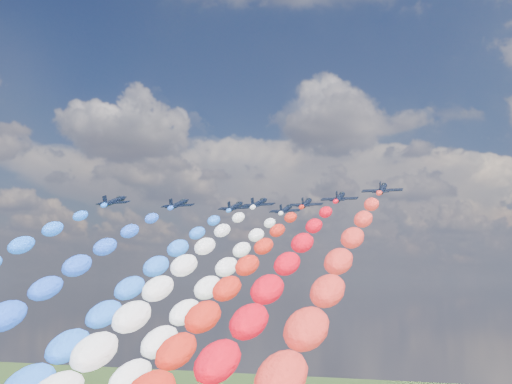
% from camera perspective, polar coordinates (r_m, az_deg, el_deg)
% --- Properties ---
extents(jet_0, '(8.59, 11.47, 5.62)m').
position_cam_1_polar(jet_0, '(163.22, -11.84, -0.77)').
color(jet_0, black).
extents(jet_1, '(8.55, 11.44, 5.62)m').
position_cam_1_polar(jet_1, '(166.86, -6.53, -1.02)').
color(jet_1, black).
extents(jet_2, '(8.41, 11.34, 5.62)m').
position_cam_1_polar(jet_2, '(171.48, -1.77, -1.24)').
color(jet_2, black).
extents(trail_2, '(6.69, 128.48, 61.90)m').
position_cam_1_polar(trail_2, '(112.47, -14.15, -12.56)').
color(trail_2, blue).
extents(jet_3, '(8.90, 11.68, 5.62)m').
position_cam_1_polar(jet_3, '(163.81, 0.24, -0.95)').
color(jet_3, black).
extents(trail_3, '(6.69, 128.48, 61.90)m').
position_cam_1_polar(trail_3, '(103.74, -11.90, -13.07)').
color(trail_3, white).
extents(jet_4, '(8.49, 11.40, 5.62)m').
position_cam_1_polar(jet_4, '(178.26, 2.52, -1.47)').
color(jet_4, black).
extents(trail_4, '(6.69, 128.48, 61.90)m').
position_cam_1_polar(trail_4, '(116.73, -6.91, -12.53)').
color(trail_4, white).
extents(jet_5, '(8.60, 11.47, 5.62)m').
position_cam_1_polar(jet_5, '(164.06, 4.26, -0.94)').
color(jet_5, black).
extents(trail_5, '(6.69, 128.48, 61.90)m').
position_cam_1_polar(trail_5, '(101.86, -5.42, -13.30)').
color(trail_5, red).
extents(jet_6, '(8.59, 11.47, 5.62)m').
position_cam_1_polar(jet_6, '(153.18, 7.07, -0.44)').
color(jet_6, black).
extents(trail_6, '(6.69, 128.48, 61.90)m').
position_cam_1_polar(trail_6, '(89.86, -1.76, -14.12)').
color(trail_6, red).
extents(jet_7, '(8.59, 11.46, 5.62)m').
position_cam_1_polar(jet_7, '(140.34, 10.60, 0.28)').
color(jet_7, black).
extents(trail_7, '(6.69, 128.48, 61.90)m').
position_cam_1_polar(trail_7, '(75.87, 3.35, -15.34)').
color(trail_7, red).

